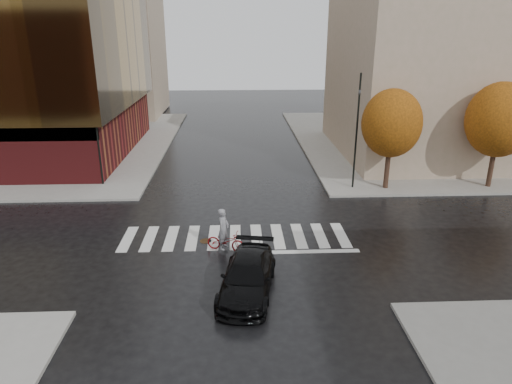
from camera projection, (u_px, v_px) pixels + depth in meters
The scene contains 14 objects.
ground at pixel (235, 241), 23.04m from camera, with size 120.00×120.00×0.00m, color black.
sidewalk_nw at pixel (7, 145), 41.89m from camera, with size 30.00×30.00×0.15m, color gray.
sidewalk_ne at pixel (454, 140), 43.63m from camera, with size 30.00×30.00×0.15m, color gray.
crosswalk at pixel (235, 237), 23.51m from camera, with size 12.00×3.00×0.01m, color silver.
building_ne_tan at pixel (445, 41), 36.63m from camera, with size 16.00×16.00×18.00m, color gray.
building_nw_far at pixel (98, 28), 53.72m from camera, with size 14.00×12.00×20.00m, color gray.
tree_ne_a at pixel (392, 123), 28.91m from camera, with size 3.80×3.80×6.50m.
tree_ne_b at pixel (500, 120), 29.14m from camera, with size 4.20×4.20×6.89m.
sedan at pixel (248, 276), 18.38m from camera, with size 2.00×4.93×1.43m, color black.
cyclist at pixel (225, 237), 21.83m from camera, with size 2.02×1.28×2.17m.
traffic_light_nw at pixel (96, 124), 29.69m from camera, with size 0.18×0.15×7.21m.
traffic_light_ne at pixel (357, 124), 29.03m from camera, with size 0.20×0.23×7.43m.
fire_hydrant at pixel (93, 178), 31.14m from camera, with size 0.23×0.23×0.65m.
manhole at pixel (206, 241), 23.06m from camera, with size 0.59×0.59×0.01m, color #483119.
Camera 1 is at (0.13, -20.86, 10.15)m, focal length 32.00 mm.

